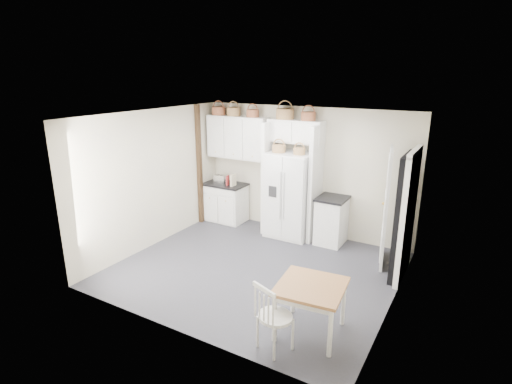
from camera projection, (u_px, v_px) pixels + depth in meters
The scene contains 29 objects.
floor at pixel (256, 269), 6.86m from camera, with size 4.50×4.50×0.00m, color #313037.
ceiling at pixel (256, 116), 6.11m from camera, with size 4.50×4.50×0.00m, color white.
wall_back at pixel (305, 171), 8.14m from camera, with size 4.50×4.50×0.00m, color #B5AC9E.
wall_left at pixel (153, 179), 7.56m from camera, with size 4.00×4.00×0.00m, color #B5AC9E.
wall_right at pixel (400, 222), 5.40m from camera, with size 4.00×4.00×0.00m, color #B5AC9E.
refrigerator at pixel (290, 195), 8.05m from camera, with size 0.90×0.72×1.73m, color silver.
base_cab_left at pixel (226, 203), 9.00m from camera, with size 0.89×0.57×0.83m, color silver.
base_cab_right at pixel (331, 221), 7.79m from camera, with size 0.51×0.61×0.90m, color silver.
dining_table at pixel (310, 309), 5.09m from camera, with size 0.82×0.82×0.68m, color #935624.
windsor_chair at pixel (275, 317), 4.76m from camera, with size 0.44×0.40×0.89m, color silver.
counter_left at pixel (225, 184), 8.87m from camera, with size 0.93×0.60×0.04m, color black.
counter_right at pixel (333, 198), 7.66m from camera, with size 0.55×0.65×0.04m, color black.
toaster at pixel (220, 179), 8.89m from camera, with size 0.26×0.15×0.18m, color silver.
cookbook_red at pixel (228, 180), 8.71m from camera, with size 0.03×0.14×0.21m, color maroon.
cookbook_cream at pixel (233, 180), 8.63m from camera, with size 0.04×0.18×0.26m, color beige.
basket_upper_a at pixel (219, 111), 8.63m from camera, with size 0.30×0.30×0.17m, color brown.
basket_upper_b at pixel (234, 112), 8.44m from camera, with size 0.30×0.30×0.17m, color brown.
basket_upper_c at pixel (253, 113), 8.22m from camera, with size 0.27×0.27×0.15m, color brown.
basket_bridge_a at pixel (285, 114), 7.86m from camera, with size 0.36×0.36×0.20m, color brown.
basket_bridge_b at pixel (308, 116), 7.62m from camera, with size 0.29×0.29×0.16m, color brown.
basket_fridge_a at pixel (279, 149), 7.80m from camera, with size 0.27×0.27×0.14m, color brown.
basket_fridge_b at pixel (299, 151), 7.59m from camera, with size 0.23×0.23×0.13m, color brown.
upper_cabinet at pixel (238, 137), 8.54m from camera, with size 1.40×0.34×0.90m, color silver.
bridge_cabinet at pixel (296, 131), 7.83m from camera, with size 1.12×0.34×0.45m, color silver.
fridge_panel_left at pixel (269, 178), 8.25m from camera, with size 0.08×0.60×2.30m, color silver.
fridge_panel_right at pixel (316, 184), 7.76m from camera, with size 0.08×0.60×2.30m, color silver.
trim_post at pixel (199, 165), 8.66m from camera, with size 0.09×0.09×2.60m, color black.
doorway_void at pixel (404, 217), 6.35m from camera, with size 0.18×0.85×2.05m, color black.
door_slab at pixel (386, 208), 6.81m from camera, with size 0.80×0.04×2.05m, color white.
Camera 1 is at (3.10, -5.35, 3.24)m, focal length 28.00 mm.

